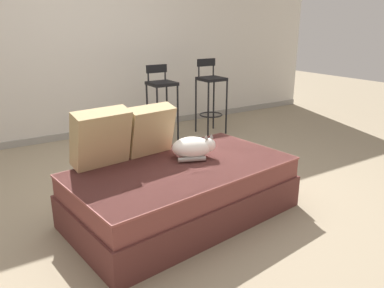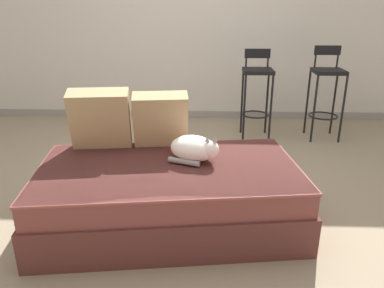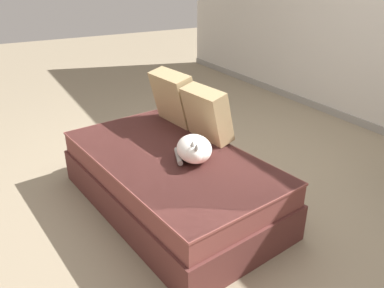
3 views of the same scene
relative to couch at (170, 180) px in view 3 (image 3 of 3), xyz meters
The scene contains 5 objects.
ground_plane 0.46m from the couch, 90.00° to the left, with size 16.00×16.00×0.00m, color gray.
couch is the anchor object (origin of this frame).
throw_pillow_corner 0.75m from the couch, 148.80° to the left, with size 0.45×0.30×0.45m.
throw_pillow_middle 0.57m from the couch, 103.78° to the left, with size 0.42×0.28×0.42m.
cat 0.36m from the couch, 32.33° to the left, with size 0.38×0.34×0.20m.
Camera 3 is at (2.15, -1.45, 1.64)m, focal length 35.00 mm.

